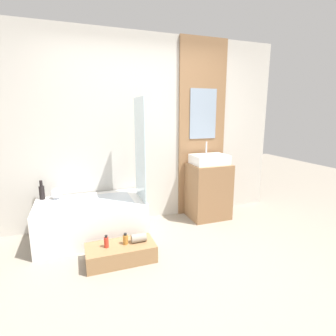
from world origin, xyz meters
name	(u,v)px	position (x,y,z in m)	size (l,w,h in m)	color
ground_plane	(185,278)	(0.00, 0.00, 0.00)	(12.00, 12.00, 0.00)	gray
wall_tiled_back	(142,131)	(0.00, 1.58, 1.30)	(4.20, 0.06, 2.60)	beige
wall_wood_accent	(202,129)	(0.93, 1.53, 1.31)	(0.75, 0.04, 2.60)	#8E6642
bathtub	(92,219)	(-0.77, 1.16, 0.24)	(1.29, 0.74, 0.48)	white
glass_shower_screen	(140,150)	(-0.16, 1.06, 1.11)	(0.01, 0.49, 1.25)	silver
wooden_step_bench	(121,253)	(-0.52, 0.51, 0.09)	(0.72, 0.36, 0.18)	#997047
vanity_cabinet	(208,191)	(0.93, 1.27, 0.41)	(0.57, 0.47, 0.82)	#8E6642
sink	(209,159)	(0.93, 1.27, 0.88)	(0.51, 0.38, 0.32)	white
vase_tall_dark	(42,192)	(-1.33, 1.45, 0.58)	(0.07, 0.07, 0.24)	black
vase_round_light	(56,193)	(-1.16, 1.41, 0.55)	(0.14, 0.14, 0.14)	white
bottle_soap_primary	(106,242)	(-0.67, 0.51, 0.24)	(0.05, 0.05, 0.13)	red
bottle_soap_secondary	(125,239)	(-0.47, 0.51, 0.24)	(0.05, 0.05, 0.12)	#B2752D
towel_roll	(139,238)	(-0.32, 0.51, 0.23)	(0.09, 0.09, 0.16)	gray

